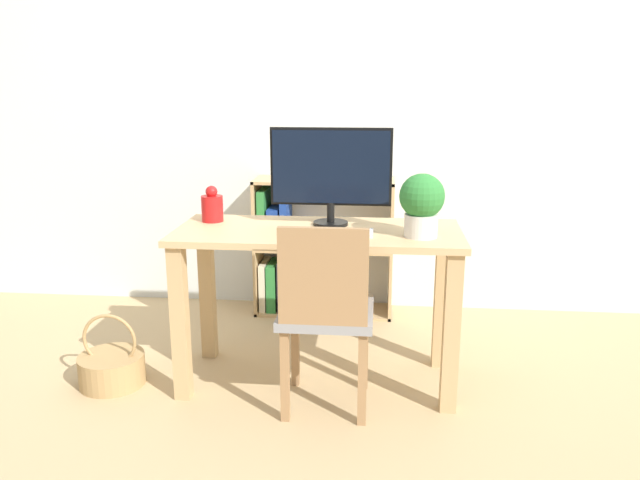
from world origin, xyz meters
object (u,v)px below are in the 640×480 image
chair (326,310)px  basket (112,367)px  monitor (331,170)px  vase (212,207)px  potted_plant (422,203)px  bookshelf (298,253)px  keyboard (333,232)px

chair → basket: (-1.03, 0.15, -0.39)m
monitor → vase: 0.60m
potted_plant → chair: potted_plant is taller
vase → basket: bearing=-150.9°
potted_plant → bookshelf: 1.32m
keyboard → vase: bearing=161.3°
potted_plant → chair: size_ratio=0.32×
chair → bookshelf: bearing=95.1°
bookshelf → basket: bearing=-125.8°
potted_plant → bookshelf: potted_plant is taller
monitor → chair: size_ratio=0.66×
bookshelf → basket: 1.33m
vase → chair: size_ratio=0.20×
keyboard → bookshelf: bookshelf is taller
basket → chair: bearing=-8.1°
monitor → potted_plant: (0.41, -0.19, -0.11)m
monitor → potted_plant: monitor is taller
monitor → bookshelf: monitor is taller
keyboard → basket: 1.25m
monitor → potted_plant: size_ratio=2.03×
vase → monitor: bearing=-2.2°
monitor → bookshelf: 1.07m
keyboard → potted_plant: 0.41m
keyboard → bookshelf: bearing=105.9°
vase → keyboard: bearing=-18.7°
potted_plant → bookshelf: size_ratio=0.33×
monitor → basket: 1.40m
vase → basket: size_ratio=0.49×
monitor → basket: bearing=-167.3°
monitor → vase: monitor is taller
potted_plant → vase: bearing=167.7°
keyboard → chair: (-0.01, -0.20, -0.29)m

